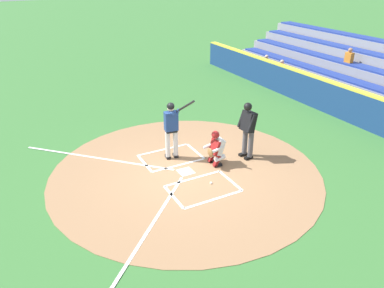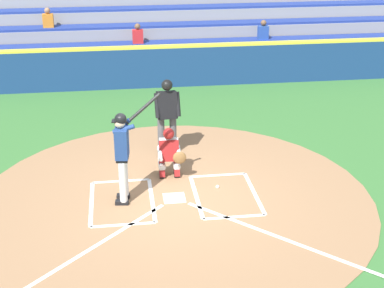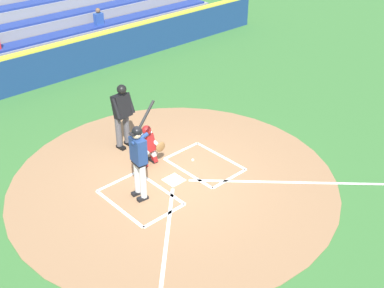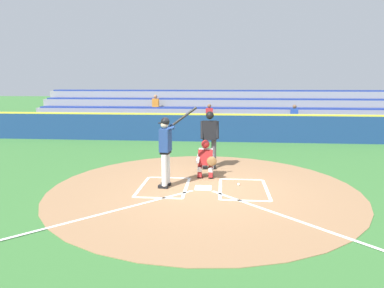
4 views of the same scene
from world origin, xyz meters
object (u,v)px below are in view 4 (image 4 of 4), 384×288
Objects in this scene: batter at (166,147)px; catcher at (206,158)px; baseball at (239,184)px; plate_umpire at (210,136)px.

batter reaches higher than catcher.
catcher is at bearing -37.07° from baseball.
batter is 28.76× the size of baseball.
catcher is 1.28m from baseball.
plate_umpire reaches higher than catcher.
plate_umpire is (-1.06, -2.10, -0.02)m from batter.
plate_umpire is at bearing -116.71° from batter.
baseball is (-1.92, -0.30, -1.06)m from batter.
baseball is (-0.87, 1.81, -1.04)m from plate_umpire.
plate_umpire is at bearing -93.02° from catcher.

